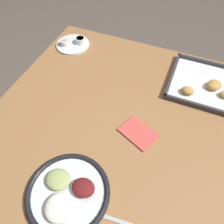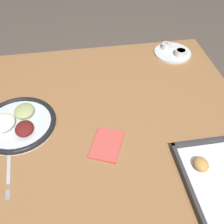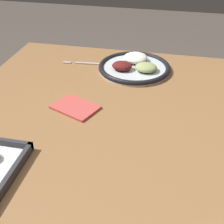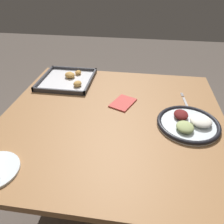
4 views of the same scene
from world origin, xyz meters
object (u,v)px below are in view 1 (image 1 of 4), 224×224
at_px(saucer_plate, 73,43).
at_px(napkin, 138,133).
at_px(dinner_plate, 67,193).
at_px(fork, 116,220).
at_px(baking_tray, 206,85).

xyz_separation_m(saucer_plate, napkin, (0.52, -0.42, -0.01)).
height_order(dinner_plate, fork, dinner_plate).
bearing_deg(dinner_plate, baking_tray, 62.43).
bearing_deg(baking_tray, fork, -104.24).
xyz_separation_m(fork, baking_tray, (0.18, 0.70, 0.01)).
distance_m(fork, saucer_plate, 0.93).
bearing_deg(fork, saucer_plate, 121.50).
relative_size(fork, saucer_plate, 1.18).
bearing_deg(baking_tray, saucer_plate, 176.28).
height_order(saucer_plate, baking_tray, same).
bearing_deg(napkin, dinner_plate, -114.39).
bearing_deg(saucer_plate, fork, -53.40).
height_order(dinner_plate, napkin, dinner_plate).
xyz_separation_m(dinner_plate, napkin, (0.14, 0.32, -0.01)).
bearing_deg(baking_tray, napkin, -120.18).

